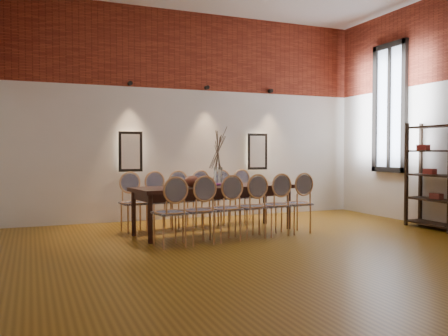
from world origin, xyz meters
name	(u,v)px	position (x,y,z in m)	size (l,w,h in m)	color
floor	(285,254)	(0.00, 0.00, -0.01)	(7.00, 7.00, 0.02)	#855A14
wall_back	(195,116)	(0.00, 3.55, 2.00)	(7.00, 0.10, 4.00)	silver
brick_band_back	(196,51)	(0.00, 3.48, 3.25)	(7.00, 0.02, 1.50)	maroon
niche_left	(130,152)	(-1.30, 3.45, 1.30)	(0.36, 0.06, 0.66)	#FFEAC6
niche_right	(257,152)	(1.30, 3.45, 1.30)	(0.36, 0.06, 0.66)	#FFEAC6
spot_fixture_left	(130,83)	(-1.30, 3.42, 2.55)	(0.08, 0.08, 0.10)	black
spot_fixture_mid	(207,88)	(0.20, 3.42, 2.55)	(0.08, 0.08, 0.10)	black
spot_fixture_right	(271,91)	(1.60, 3.42, 2.55)	(0.08, 0.08, 0.10)	black
window_glass	(390,108)	(3.46, 2.00, 2.15)	(0.02, 0.78, 2.38)	silver
window_frame	(389,108)	(3.44, 2.00, 2.15)	(0.08, 0.90, 2.50)	black
window_mullion	(389,108)	(3.44, 2.00, 2.15)	(0.06, 0.06, 2.40)	black
dining_table	(215,209)	(-0.28, 1.78, 0.38)	(2.63, 0.85, 0.75)	#321813
chair_near_a	(170,213)	(-1.26, 0.93, 0.47)	(0.44, 0.44, 0.94)	tan
chair_near_b	(198,211)	(-0.83, 0.99, 0.47)	(0.44, 0.44, 0.94)	tan
chair_near_c	(225,209)	(-0.40, 1.05, 0.47)	(0.44, 0.44, 0.94)	tan
chair_near_d	(250,207)	(0.04, 1.11, 0.47)	(0.44, 0.44, 0.94)	tan
chair_near_e	(274,205)	(0.47, 1.18, 0.47)	(0.44, 0.44, 0.94)	tan
chair_near_f	(296,204)	(0.91, 1.24, 0.47)	(0.44, 0.44, 0.94)	tan
chair_far_a	(134,203)	(-1.46, 2.32, 0.47)	(0.44, 0.44, 0.94)	tan
chair_far_b	(159,201)	(-1.03, 2.38, 0.47)	(0.44, 0.44, 0.94)	tan
chair_far_c	(183,200)	(-0.60, 2.44, 0.47)	(0.44, 0.44, 0.94)	tan
chair_far_d	(206,199)	(-0.16, 2.50, 0.47)	(0.44, 0.44, 0.94)	tan
chair_far_e	(227,198)	(0.27, 2.57, 0.47)	(0.44, 0.44, 0.94)	tan
chair_far_f	(247,196)	(0.71, 2.63, 0.47)	(0.44, 0.44, 0.94)	tan
vase	(218,176)	(-0.21, 1.79, 0.90)	(0.14, 0.14, 0.30)	silver
dried_branches	(218,148)	(-0.21, 1.79, 1.35)	(0.50, 0.50, 0.70)	brown
bowl	(192,181)	(-0.70, 1.67, 0.84)	(0.24, 0.24, 0.18)	brown
book	(214,184)	(-0.21, 1.97, 0.77)	(0.26, 0.18, 0.03)	#93236E
shelving_rack	(434,175)	(3.28, 0.72, 0.90)	(0.38, 1.00, 1.80)	black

